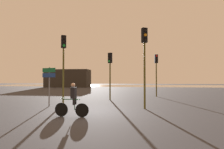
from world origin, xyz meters
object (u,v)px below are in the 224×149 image
Objects in this scene: direction_sign_post at (49,79)px; traffic_light_near_left at (64,57)px; distant_building at (68,78)px; cyclist at (73,100)px; traffic_light_center at (110,67)px; traffic_light_far_right at (156,67)px; traffic_light_near_right at (144,53)px.

traffic_light_near_left is at bearing -108.87° from direction_sign_post.
cyclist is at bearing -67.24° from distant_building.
traffic_light_center is at bearing -167.77° from traffic_light_near_left.
distant_building is at bearing -26.49° from traffic_light_center.
traffic_light_far_right is 1.07× the size of traffic_light_center.
traffic_light_far_right is at bearing -106.99° from traffic_light_center.
traffic_light_near_right is at bearing -164.32° from direction_sign_post.
traffic_light_far_right is at bearing -48.20° from distant_building.
traffic_light_near_left reaches higher than cyclist.
traffic_light_far_right reaches higher than cyclist.
distant_building is 26.95m from traffic_light_far_right.
cyclist is at bearing 82.38° from traffic_light_near_left.
traffic_light_near_left is 5.03m from cyclist.
cyclist is (-3.51, -2.82, -2.60)m from traffic_light_near_right.
traffic_light_far_right is 11.11m from direction_sign_post.
cyclist is (-5.05, -10.66, -2.24)m from traffic_light_far_right.
traffic_light_center is (2.84, 3.34, -0.52)m from traffic_light_near_left.
traffic_light_near_right is 5.20m from cyclist.
traffic_light_far_right is (7.19, 6.91, -0.34)m from traffic_light_near_left.
cyclist is (12.90, -30.73, -1.20)m from distant_building.
distant_building is at bearing 25.10° from cyclist.
traffic_light_far_right is 2.57× the size of cyclist.
traffic_light_near_left is 1.20× the size of traffic_light_center.
traffic_light_center is at bearing -83.86° from traffic_light_near_right.
direction_sign_post is at bearing 84.24° from traffic_light_center.
traffic_light_near_left is 1.00× the size of traffic_light_near_right.
traffic_light_far_right is 12.01m from cyclist.
distant_building is at bearing -59.61° from traffic_light_far_right.
distant_building is 32.41m from traffic_light_near_right.
distant_building is 27.29m from traffic_light_center.
traffic_light_near_left is 5.73m from traffic_light_near_right.
traffic_light_far_right reaches higher than direction_sign_post.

